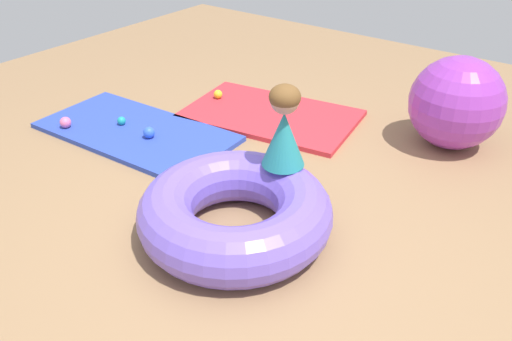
# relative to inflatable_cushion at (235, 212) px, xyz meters

# --- Properties ---
(ground_plane) EXTENTS (8.00, 8.00, 0.00)m
(ground_plane) POSITION_rel_inflatable_cushion_xyz_m (0.13, 0.03, -0.16)
(ground_plane) COLOR #93704C
(gym_mat_front) EXTENTS (1.53, 1.07, 0.04)m
(gym_mat_front) POSITION_rel_inflatable_cushion_xyz_m (-0.77, 1.44, -0.14)
(gym_mat_front) COLOR red
(gym_mat_front) RESTS_ON ground
(gym_mat_center_rear) EXTENTS (1.62, 0.87, 0.04)m
(gym_mat_center_rear) POSITION_rel_inflatable_cushion_xyz_m (-1.45, 0.53, -0.14)
(gym_mat_center_rear) COLOR #2D47B7
(gym_mat_center_rear) RESTS_ON ground
(inflatable_cushion) EXTENTS (1.12, 1.12, 0.32)m
(inflatable_cushion) POSITION_rel_inflatable_cushion_xyz_m (0.00, 0.00, 0.00)
(inflatable_cushion) COLOR #7056D1
(inflatable_cushion) RESTS_ON ground
(child_in_teal) EXTENTS (0.34, 0.34, 0.51)m
(child_in_teal) POSITION_rel_inflatable_cushion_xyz_m (0.06, 0.39, 0.41)
(child_in_teal) COLOR teal
(child_in_teal) RESTS_ON inflatable_cushion
(play_ball_blue) EXTENTS (0.09, 0.09, 0.09)m
(play_ball_blue) POSITION_rel_inflatable_cushion_xyz_m (-1.26, 0.50, -0.08)
(play_ball_blue) COLOR blue
(play_ball_blue) RESTS_ON gym_mat_center_rear
(play_ball_yellow) EXTENTS (0.08, 0.08, 0.08)m
(play_ball_yellow) POSITION_rel_inflatable_cushion_xyz_m (-1.33, 1.41, -0.08)
(play_ball_yellow) COLOR yellow
(play_ball_yellow) RESTS_ON gym_mat_front
(play_ball_teal) EXTENTS (0.07, 0.07, 0.07)m
(play_ball_teal) POSITION_rel_inflatable_cushion_xyz_m (-1.60, 0.53, -0.09)
(play_ball_teal) COLOR teal
(play_ball_teal) RESTS_ON gym_mat_center_rear
(play_ball_pink) EXTENTS (0.09, 0.09, 0.09)m
(play_ball_pink) POSITION_rel_inflatable_cushion_xyz_m (-1.92, 0.23, -0.08)
(play_ball_pink) COLOR pink
(play_ball_pink) RESTS_ON gym_mat_center_rear
(exercise_ball_large) EXTENTS (0.69, 0.69, 0.69)m
(exercise_ball_large) POSITION_rel_inflatable_cushion_xyz_m (0.61, 1.86, 0.18)
(exercise_ball_large) COLOR purple
(exercise_ball_large) RESTS_ON ground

